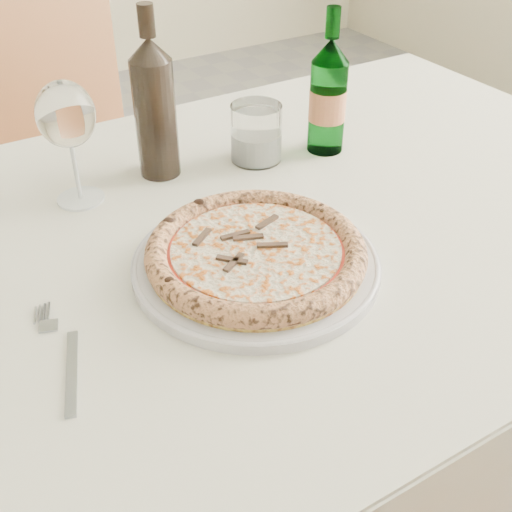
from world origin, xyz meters
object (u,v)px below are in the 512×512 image
object	(u,v)px
dining_table	(221,279)
wine_glass	(66,117)
chair_far	(77,150)
tumbler	(256,137)
plate	(256,263)
beer_bottle	(328,96)
pizza	(256,252)
wine_bottle	(155,107)

from	to	relation	value
dining_table	wine_glass	xyz separation A→B (m)	(-0.14, 0.19, 0.22)
chair_far	tumbler	world-z (taller)	chair_far
dining_table	plate	world-z (taller)	plate
wine_glass	plate	bearing A→B (deg)	-64.35
beer_bottle	wine_glass	bearing A→B (deg)	172.93
plate	tumbler	xyz separation A→B (m)	(0.16, 0.26, 0.03)
chair_far	plate	xyz separation A→B (m)	(-0.03, -0.91, 0.23)
dining_table	wine_glass	distance (m)	0.32
chair_far	beer_bottle	bearing A→B (deg)	-69.33
beer_bottle	pizza	bearing A→B (deg)	-140.10
plate	wine_glass	world-z (taller)	wine_glass
dining_table	beer_bottle	bearing A→B (deg)	25.68
wine_glass	wine_bottle	size ratio (longest dim) A/B	0.70
chair_far	pizza	xyz separation A→B (m)	(-0.03, -0.91, 0.25)
pizza	wine_glass	world-z (taller)	wine_glass
dining_table	plate	xyz separation A→B (m)	(0.00, -0.10, 0.09)
pizza	wine_bottle	distance (m)	0.32
beer_bottle	tumbler	bearing A→B (deg)	166.39
chair_far	tumbler	xyz separation A→B (m)	(0.13, -0.65, 0.26)
plate	dining_table	bearing A→B (deg)	90.00
pizza	chair_far	bearing A→B (deg)	88.36
chair_far	wine_glass	bearing A→B (deg)	-104.70
dining_table	chair_far	world-z (taller)	chair_far
dining_table	tumbler	distance (m)	0.26
plate	wine_bottle	world-z (taller)	wine_bottle
dining_table	tumbler	size ratio (longest dim) A/B	15.93
chair_far	wine_glass	size ratio (longest dim) A/B	4.98
chair_far	wine_bottle	xyz separation A→B (m)	(-0.02, -0.61, 0.34)
plate	wine_bottle	bearing A→B (deg)	89.60
wine_glass	wine_bottle	distance (m)	0.14
pizza	tumbler	size ratio (longest dim) A/B	2.99
wine_glass	beer_bottle	distance (m)	0.42
plate	wine_bottle	distance (m)	0.32
dining_table	beer_bottle	xyz separation A→B (m)	(0.28, 0.14, 0.18)
pizza	plate	bearing A→B (deg)	16.22
chair_far	pizza	world-z (taller)	chair_far
tumbler	wine_bottle	bearing A→B (deg)	166.05
chair_far	plate	bearing A→B (deg)	-91.64
dining_table	chair_far	xyz separation A→B (m)	(0.03, 0.81, -0.14)
plate	beer_bottle	size ratio (longest dim) A/B	1.34
chair_far	wine_bottle	world-z (taller)	wine_bottle
dining_table	wine_glass	bearing A→B (deg)	126.36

